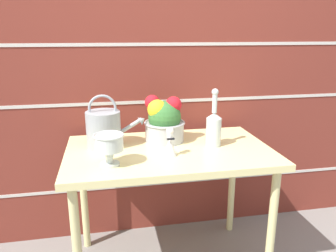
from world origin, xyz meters
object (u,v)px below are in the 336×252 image
Objects in this scene: crystal_pedestal_bowl at (109,144)px; figurine_vase at (170,144)px; flower_planter at (163,121)px; glass_decanter at (214,127)px; watering_can at (104,128)px.

crystal_pedestal_bowl reaches higher than figurine_vase.
figurine_vase is (0.31, 0.07, -0.04)m from crystal_pedestal_bowl.
flower_planter reaches higher than figurine_vase.
crystal_pedestal_bowl is 0.48× the size of glass_decanter.
flower_planter is 0.84× the size of glass_decanter.
flower_planter is at bearing 88.01° from figurine_vase.
watering_can reaches higher than crystal_pedestal_bowl.
figurine_vase is at bearing -157.30° from glass_decanter.
glass_decanter is at bearing 17.17° from crystal_pedestal_bowl.
flower_planter reaches higher than crystal_pedestal_bowl.
crystal_pedestal_bowl is 0.60m from glass_decanter.
glass_decanter reaches higher than flower_planter.
crystal_pedestal_bowl is 0.32m from figurine_vase.
flower_planter is (0.33, 0.04, 0.02)m from watering_can.
flower_planter is 1.76× the size of figurine_vase.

